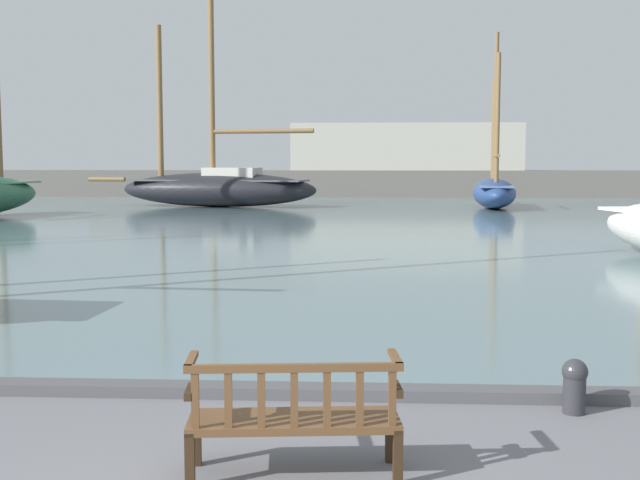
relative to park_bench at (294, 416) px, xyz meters
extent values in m
cube|color=slate|center=(-0.50, 42.20, -0.43)|extent=(100.00, 80.00, 0.08)
cube|color=#4C4C50|center=(-0.50, 2.05, -0.41)|extent=(40.00, 0.30, 0.12)
cube|color=#322113|center=(-0.79, 0.18, -0.26)|extent=(0.08, 0.08, 0.42)
cube|color=#322113|center=(0.74, 0.34, -0.26)|extent=(0.08, 0.08, 0.42)
cube|color=#322113|center=(-0.74, -0.26, -0.26)|extent=(0.08, 0.08, 0.42)
cube|color=#322113|center=(0.78, -0.11, -0.26)|extent=(0.08, 0.08, 0.42)
cube|color=brown|center=(0.00, 0.04, -0.05)|extent=(1.64, 0.67, 0.06)
cube|color=brown|center=(0.02, -0.18, 0.42)|extent=(1.60, 0.21, 0.06)
cube|color=brown|center=(-0.70, -0.25, 0.19)|extent=(0.06, 0.05, 0.41)
cube|color=brown|center=(-0.46, -0.23, 0.19)|extent=(0.06, 0.05, 0.41)
cube|color=brown|center=(-0.22, -0.21, 0.19)|extent=(0.06, 0.05, 0.41)
cube|color=brown|center=(0.02, -0.18, 0.19)|extent=(0.06, 0.05, 0.41)
cube|color=brown|center=(0.26, -0.16, 0.19)|extent=(0.06, 0.05, 0.41)
cube|color=brown|center=(0.50, -0.14, 0.19)|extent=(0.06, 0.05, 0.41)
cube|color=brown|center=(0.73, -0.11, 0.19)|extent=(0.06, 0.05, 0.41)
cube|color=#322113|center=(-0.76, -0.13, 0.22)|extent=(0.09, 0.30, 0.06)
cube|color=brown|center=(-0.77, -0.04, 0.43)|extent=(0.11, 0.47, 0.04)
cube|color=#322113|center=(0.77, 0.02, 0.22)|extent=(0.09, 0.30, 0.06)
cube|color=brown|center=(0.76, 0.11, 0.43)|extent=(0.11, 0.47, 0.04)
ellipsoid|color=black|center=(-6.89, 34.49, 0.48)|extent=(10.68, 4.73, 1.73)
cube|color=#4C4C51|center=(-6.89, 34.49, 0.95)|extent=(9.33, 3.79, 0.08)
cube|color=beige|center=(-6.13, 34.35, 1.29)|extent=(2.94, 2.06, 0.60)
cylinder|color=brown|center=(-7.14, 34.53, 6.13)|extent=(0.29, 0.29, 10.28)
cylinder|color=brown|center=(-4.55, 34.05, 3.41)|extent=(5.23, 1.19, 0.23)
cylinder|color=brown|center=(-9.93, 35.05, 4.89)|extent=(0.29, 0.29, 7.80)
cylinder|color=brown|center=(-12.97, 35.61, 0.97)|extent=(2.06, 0.60, 0.23)
ellipsoid|color=navy|center=(6.96, 34.22, 0.34)|extent=(2.91, 7.56, 1.45)
cube|color=#516B9E|center=(6.96, 34.22, 0.74)|extent=(2.29, 6.62, 0.08)
cylinder|color=brown|center=(6.98, 34.40, 4.48)|extent=(0.21, 0.21, 7.42)
cylinder|color=brown|center=(6.76, 32.49, 2.16)|extent=(0.61, 3.84, 0.17)
cylinder|color=brown|center=(7.22, 36.42, 3.42)|extent=(0.21, 0.21, 5.30)
cylinder|color=brown|center=(6.73, 32.21, 3.85)|extent=(0.21, 0.21, 6.15)
cylinder|color=brown|center=(7.46, 38.50, 0.76)|extent=(0.31, 1.27, 0.17)
cylinder|color=#2D2D33|center=(2.52, 1.68, -0.27)|extent=(0.21, 0.21, 0.40)
sphere|color=#2D2D33|center=(2.52, 1.68, -0.07)|extent=(0.24, 0.24, 0.24)
cube|color=#66605B|center=(-0.50, 46.45, 0.43)|extent=(53.72, 2.40, 1.80)
cube|color=#B7B2A3|center=(3.24, 46.45, 2.84)|extent=(14.85, 2.00, 3.02)
camera|label=1|loc=(0.52, -5.87, 1.92)|focal=45.00mm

